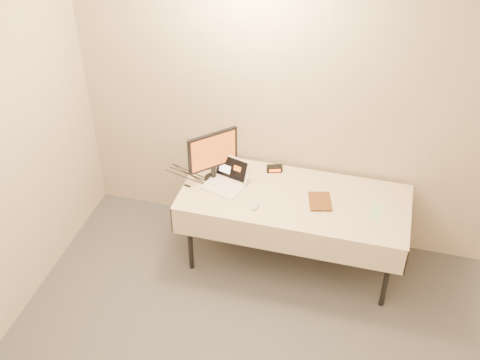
% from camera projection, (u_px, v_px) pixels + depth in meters
% --- Properties ---
extents(back_wall, '(4.00, 0.10, 2.70)m').
position_uv_depth(back_wall, '(309.00, 104.00, 4.87)').
color(back_wall, '#C2B09C').
rests_on(back_wall, ground).
extents(table, '(1.86, 0.81, 0.74)m').
position_uv_depth(table, '(294.00, 203.00, 4.93)').
color(table, black).
rests_on(table, ground).
extents(laptop, '(0.38, 0.37, 0.21)m').
position_uv_depth(laptop, '(227.00, 179.00, 5.00)').
color(laptop, white).
rests_on(laptop, table).
extents(monitor, '(0.33, 0.33, 0.46)m').
position_uv_depth(monitor, '(213.00, 153.00, 4.92)').
color(monitor, black).
rests_on(monitor, table).
extents(book, '(0.17, 0.06, 0.23)m').
position_uv_depth(book, '(310.00, 191.00, 4.77)').
color(book, '#94531B').
rests_on(book, table).
extents(alarm_clock, '(0.14, 0.10, 0.06)m').
position_uv_depth(alarm_clock, '(274.00, 169.00, 5.15)').
color(alarm_clock, black).
rests_on(alarm_clock, table).
extents(clicker, '(0.07, 0.10, 0.02)m').
position_uv_depth(clicker, '(256.00, 206.00, 4.78)').
color(clicker, '#B6B6B8').
rests_on(clicker, table).
extents(paper_form, '(0.13, 0.25, 0.00)m').
position_uv_depth(paper_form, '(376.00, 212.00, 4.74)').
color(paper_form, '#B1D8AC').
rests_on(paper_form, table).
extents(usb_dongle, '(0.06, 0.03, 0.01)m').
position_uv_depth(usb_dongle, '(187.00, 186.00, 5.00)').
color(usb_dongle, black).
rests_on(usb_dongle, table).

